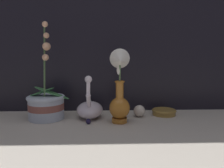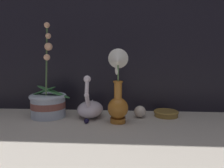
# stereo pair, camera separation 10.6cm
# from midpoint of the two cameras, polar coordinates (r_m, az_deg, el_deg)

# --- Properties ---
(ground_plane) EXTENTS (2.80, 2.80, 0.00)m
(ground_plane) POSITION_cam_midpoint_polar(r_m,az_deg,el_deg) (0.95, 1.22, -11.30)
(ground_plane) COLOR #BCB2A3
(window_backdrop) EXTENTS (2.80, 0.03, 1.20)m
(window_backdrop) POSITION_cam_midpoint_polar(r_m,az_deg,el_deg) (1.25, 1.98, 21.08)
(window_backdrop) COLOR black
(window_backdrop) RESTS_ON ground_plane
(orchid_potted_plant) EXTENTS (0.22, 0.18, 0.46)m
(orchid_potted_plant) POSITION_cam_midpoint_polar(r_m,az_deg,el_deg) (1.12, -13.77, -4.68)
(orchid_potted_plant) COLOR #B2BCCC
(orchid_potted_plant) RESTS_ON ground_plane
(swan_figurine) EXTENTS (0.13, 0.21, 0.22)m
(swan_figurine) POSITION_cam_midpoint_polar(r_m,az_deg,el_deg) (1.10, -2.94, -6.25)
(swan_figurine) COLOR white
(swan_figurine) RESTS_ON ground_plane
(blue_vase) EXTENTS (0.09, 0.11, 0.34)m
(blue_vase) POSITION_cam_midpoint_polar(r_m,az_deg,el_deg) (0.98, 4.65, -2.66)
(blue_vase) COLOR #B26B23
(blue_vase) RESTS_ON ground_plane
(glass_sphere) EXTENTS (0.06, 0.06, 0.06)m
(glass_sphere) POSITION_cam_midpoint_polar(r_m,az_deg,el_deg) (1.11, 10.07, -7.14)
(glass_sphere) COLOR beige
(glass_sphere) RESTS_ON ground_plane
(amber_dish) EXTENTS (0.13, 0.13, 0.03)m
(amber_dish) POSITION_cam_midpoint_polar(r_m,az_deg,el_deg) (1.16, 16.53, -7.31)
(amber_dish) COLOR olive
(amber_dish) RESTS_ON ground_plane
(glass_bauble) EXTENTS (0.02, 0.02, 0.02)m
(glass_bauble) POSITION_cam_midpoint_polar(r_m,az_deg,el_deg) (1.00, -3.66, -9.62)
(glass_bauble) COLOR #191433
(glass_bauble) RESTS_ON ground_plane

